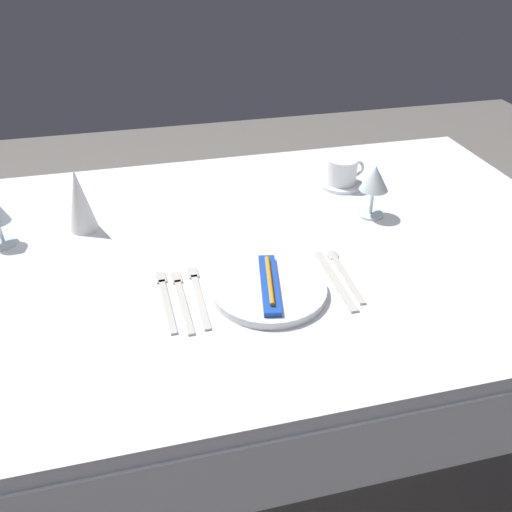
# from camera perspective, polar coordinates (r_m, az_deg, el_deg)

# --- Properties ---
(ground_plane) EXTENTS (6.00, 6.00, 0.00)m
(ground_plane) POSITION_cam_1_polar(r_m,az_deg,el_deg) (1.84, -1.78, -18.93)
(ground_plane) COLOR slate
(dining_table) EXTENTS (1.80, 1.11, 0.74)m
(dining_table) POSITION_cam_1_polar(r_m,az_deg,el_deg) (1.39, -2.24, -1.88)
(dining_table) COLOR white
(dining_table) RESTS_ON ground
(dinner_plate) EXTENTS (0.25, 0.25, 0.02)m
(dinner_plate) POSITION_cam_1_polar(r_m,az_deg,el_deg) (1.18, 1.39, -3.52)
(dinner_plate) COLOR white
(dinner_plate) RESTS_ON dining_table
(toothbrush_package) EXTENTS (0.08, 0.21, 0.02)m
(toothbrush_package) POSITION_cam_1_polar(r_m,az_deg,el_deg) (1.17, 1.40, -2.86)
(toothbrush_package) COLOR blue
(toothbrush_package) RESTS_ON dinner_plate
(fork_outer) EXTENTS (0.02, 0.22, 0.00)m
(fork_outer) POSITION_cam_1_polar(r_m,az_deg,el_deg) (1.19, -5.98, -3.90)
(fork_outer) COLOR beige
(fork_outer) RESTS_ON dining_table
(fork_inner) EXTENTS (0.02, 0.22, 0.00)m
(fork_inner) POSITION_cam_1_polar(r_m,az_deg,el_deg) (1.18, -7.68, -4.39)
(fork_inner) COLOR beige
(fork_inner) RESTS_ON dining_table
(fork_salad) EXTENTS (0.03, 0.22, 0.00)m
(fork_salad) POSITION_cam_1_polar(r_m,az_deg,el_deg) (1.18, -9.34, -4.33)
(fork_salad) COLOR beige
(fork_salad) RESTS_ON dining_table
(dinner_knife) EXTENTS (0.02, 0.24, 0.00)m
(dinner_knife) POSITION_cam_1_polar(r_m,az_deg,el_deg) (1.23, 8.27, -2.58)
(dinner_knife) COLOR beige
(dinner_knife) RESTS_ON dining_table
(spoon_soup) EXTENTS (0.03, 0.21, 0.01)m
(spoon_soup) POSITION_cam_1_polar(r_m,az_deg,el_deg) (1.27, 8.85, -1.33)
(spoon_soup) COLOR beige
(spoon_soup) RESTS_ON dining_table
(saucer_left) EXTENTS (0.13, 0.13, 0.01)m
(saucer_left) POSITION_cam_1_polar(r_m,az_deg,el_deg) (1.66, 8.79, 7.39)
(saucer_left) COLOR white
(saucer_left) RESTS_ON dining_table
(coffee_cup_left) EXTENTS (0.11, 0.09, 0.07)m
(coffee_cup_left) POSITION_cam_1_polar(r_m,az_deg,el_deg) (1.64, 8.97, 8.71)
(coffee_cup_left) COLOR white
(coffee_cup_left) RESTS_ON saucer_left
(wine_glass_centre) EXTENTS (0.08, 0.08, 0.14)m
(wine_glass_centre) POSITION_cam_1_polar(r_m,az_deg,el_deg) (1.47, 12.18, 7.65)
(wine_glass_centre) COLOR silver
(wine_glass_centre) RESTS_ON dining_table
(napkin_folded) EXTENTS (0.07, 0.07, 0.16)m
(napkin_folded) POSITION_cam_1_polar(r_m,az_deg,el_deg) (1.45, -17.87, 5.53)
(napkin_folded) COLOR white
(napkin_folded) RESTS_ON dining_table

